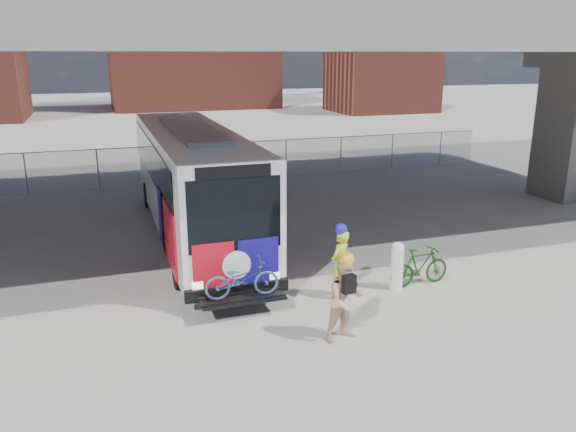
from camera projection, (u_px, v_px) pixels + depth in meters
name	position (u px, v px, depth m)	size (l,w,h in m)	color
ground	(287.00, 267.00, 16.29)	(160.00, 160.00, 0.00)	#9E9991
bus	(192.00, 174.00, 18.64)	(2.67, 12.90, 3.69)	silver
overpass	(247.00, 35.00, 18.10)	(40.00, 16.00, 7.95)	#605E59
chainlink_fence	(207.00, 152.00, 26.81)	(30.00, 0.06, 30.00)	gray
brick_buildings	(152.00, 59.00, 59.02)	(54.00, 22.00, 12.00)	maroon
bollard	(397.00, 264.00, 14.58)	(0.34, 0.34, 1.30)	silver
cyclist_hivis	(340.00, 262.00, 14.01)	(0.78, 0.73, 1.96)	#B9DC17
cyclist_tan	(346.00, 299.00, 11.93)	(1.00, 0.84, 1.99)	#D6AC89
bike_parked	(420.00, 267.00, 14.85)	(0.50, 1.75, 1.05)	#143F15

